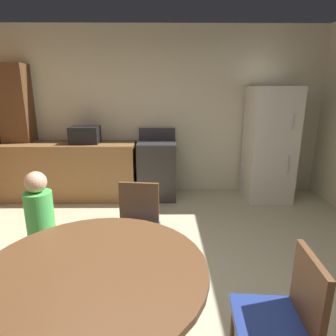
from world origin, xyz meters
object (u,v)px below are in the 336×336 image
Objects in this scene: oven_range at (157,169)px; dining_table at (95,291)px; chair_north at (137,224)px; microwave at (85,135)px; person_child at (42,231)px; refrigerator at (269,145)px; chair_east at (284,316)px.

oven_range reaches higher than dining_table.
chair_north reaches higher than dining_table.
microwave is (-1.12, -0.00, 0.56)m from oven_range.
person_child is (-0.88, -2.29, 0.11)m from oven_range.
refrigerator is 1.61× the size of person_child.
dining_table is (0.86, -3.06, -0.42)m from microwave.
dining_table is 1.05m from chair_east.
person_child reaches higher than chair_east.
chair_east is 0.80× the size of person_child.
chair_east is at bearing -58.75° from microwave.
refrigerator is at bearing -1.00° from microwave.
person_child reaches higher than chair_north.
microwave is 0.51× the size of chair_east.
person_child reaches higher than dining_table.
microwave reaches higher than chair_east.
oven_range is 1.81m from refrigerator.
refrigerator reaches higher than chair_east.
microwave is 2.35m from person_child.
refrigerator is (1.76, -0.05, 0.41)m from oven_range.
dining_table is at bearing -124.00° from refrigerator.
chair_north is (0.99, -2.01, -0.53)m from microwave.
dining_table is at bearing -74.35° from microwave.
dining_table is at bearing -94.92° from oven_range.
oven_range is at bearing 0.18° from microwave.
chair_east is (0.78, -3.14, 0.03)m from oven_range.
chair_north is (0.13, 1.04, -0.11)m from dining_table.
dining_table is (-0.26, -3.06, 0.14)m from oven_range.
chair_east reaches higher than dining_table.
microwave is (-2.88, 0.05, 0.15)m from refrigerator.
refrigerator is 2.02× the size of chair_east.
person_child is (0.24, -2.29, -0.45)m from microwave.
refrigerator is at bearing 56.00° from dining_table.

